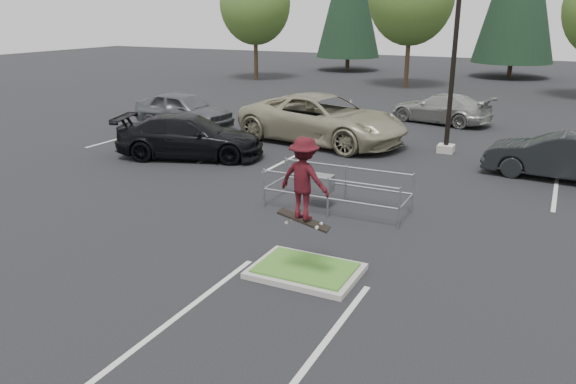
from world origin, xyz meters
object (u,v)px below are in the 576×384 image
at_px(decid_a, 255,6).
at_px(cart_corral, 322,183).
at_px(car_l_black, 188,137).
at_px(car_r_charc, 561,156).
at_px(car_l_tan, 322,119).
at_px(skateboarder, 304,179).
at_px(car_far_silver, 442,108).
at_px(light_pole, 456,30).
at_px(car_l_grey, 183,110).

xyz_separation_m(decid_a, cart_corral, (16.69, -26.03, -4.89)).
xyz_separation_m(car_l_black, car_r_charc, (12.50, 2.99, -0.02)).
bearing_deg(decid_a, car_l_tan, -53.91).
distance_m(skateboarder, car_l_tan, 12.82).
height_order(skateboarder, car_l_tan, skateboarder).
relative_size(skateboarder, car_l_black, 0.33).
xyz_separation_m(decid_a, car_l_tan, (13.51, -18.53, -4.60)).
xyz_separation_m(cart_corral, car_l_tan, (-3.18, 7.50, 0.29)).
xyz_separation_m(car_l_black, car_far_silver, (7.08, 11.00, -0.08)).
bearing_deg(cart_corral, car_far_silver, 88.43).
relative_size(cart_corral, car_far_silver, 0.79).
xyz_separation_m(decid_a, car_l_black, (10.01, -23.03, -4.80)).
distance_m(decid_a, skateboarder, 35.59).
height_order(car_r_charc, car_far_silver, car_r_charc).
bearing_deg(cart_corral, car_l_tan, 113.04).
bearing_deg(light_pole, car_l_black, -149.53).
height_order(skateboarder, car_l_grey, skateboarder).
distance_m(cart_corral, car_far_silver, 14.01).
bearing_deg(cart_corral, decid_a, 122.71).
xyz_separation_m(light_pole, decid_a, (-18.51, 18.03, 1.02)).
bearing_deg(skateboarder, car_l_black, -34.76).
height_order(car_l_tan, car_l_grey, car_l_tan).
distance_m(skateboarder, car_l_black, 11.08).
height_order(car_l_grey, car_far_silver, car_l_grey).
xyz_separation_m(light_pole, car_l_grey, (-12.00, -0.50, -3.73)).
bearing_deg(car_far_silver, decid_a, -111.29).
height_order(car_l_black, car_l_grey, car_l_grey).
relative_size(cart_corral, car_r_charc, 0.84).
xyz_separation_m(car_l_tan, car_l_black, (-3.50, -4.50, -0.20)).
relative_size(decid_a, cart_corral, 2.29).
distance_m(light_pole, skateboarder, 12.63).
xyz_separation_m(cart_corral, skateboarder, (1.45, -4.40, 1.50)).
distance_m(light_pole, car_l_tan, 6.17).
distance_m(car_l_tan, car_far_silver, 7.42).
height_order(car_l_black, car_far_silver, car_l_black).
xyz_separation_m(car_l_grey, car_far_silver, (10.58, 6.50, -0.12)).
bearing_deg(car_l_tan, car_r_charc, -88.68).
bearing_deg(car_l_tan, car_far_silver, -18.00).
xyz_separation_m(car_l_grey, car_r_charc, (16.00, -1.51, -0.06)).
distance_m(light_pole, car_r_charc, 5.87).
bearing_deg(car_r_charc, car_l_tan, -94.68).
xyz_separation_m(skateboarder, car_l_tan, (-4.63, 11.90, -1.20)).
xyz_separation_m(car_r_charc, car_far_silver, (-5.42, 8.01, -0.06)).
relative_size(light_pole, car_r_charc, 2.17).
distance_m(car_l_black, car_r_charc, 12.85).
distance_m(car_l_grey, car_r_charc, 16.07).
bearing_deg(skateboarder, car_l_grey, -38.11).
height_order(cart_corral, car_l_black, car_l_black).
relative_size(car_l_grey, car_far_silver, 1.00).
distance_m(skateboarder, car_l_grey, 16.69).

